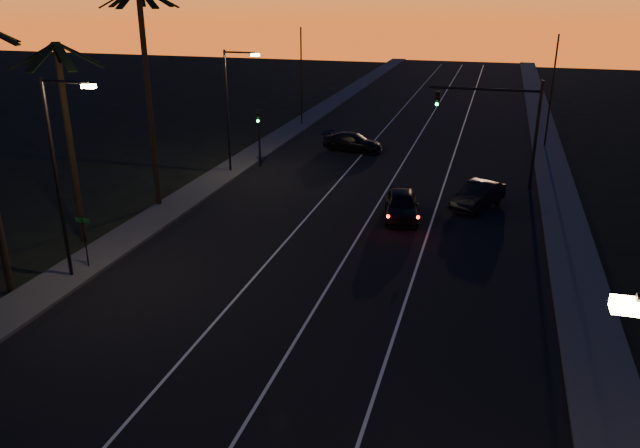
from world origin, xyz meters
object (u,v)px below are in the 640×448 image
(lead_car, at_px, (401,204))
(right_car, at_px, (478,195))
(signal_mast, at_px, (500,114))
(cross_car, at_px, (353,142))

(lead_car, bearing_deg, right_car, 36.50)
(signal_mast, height_order, cross_car, signal_mast)
(lead_car, height_order, cross_car, lead_car)
(signal_mast, xyz_separation_m, right_car, (-0.81, -4.94, -4.02))
(lead_car, bearing_deg, signal_mast, 58.30)
(right_car, relative_size, cross_car, 0.92)
(signal_mast, relative_size, lead_car, 1.32)
(lead_car, relative_size, cross_car, 1.04)
(signal_mast, bearing_deg, lead_car, -121.70)
(signal_mast, distance_m, lead_car, 10.20)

